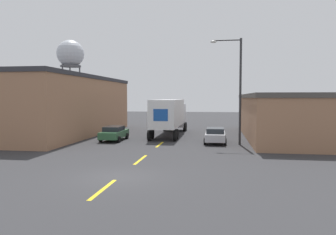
% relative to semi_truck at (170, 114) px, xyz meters
% --- Properties ---
extents(ground_plane, '(160.00, 160.00, 0.00)m').
position_rel_semi_truck_xyz_m(ground_plane, '(0.22, -19.70, -2.35)').
color(ground_plane, '#333335').
extents(road_centerline, '(0.20, 17.76, 0.01)m').
position_rel_semi_truck_xyz_m(road_centerline, '(0.22, -14.81, -2.35)').
color(road_centerline, yellow).
rests_on(road_centerline, ground_plane).
extents(warehouse_left, '(14.11, 22.73, 6.56)m').
position_rel_semi_truck_xyz_m(warehouse_left, '(-14.67, -1.44, 0.94)').
color(warehouse_left, '#9E7051').
rests_on(warehouse_left, ground_plane).
extents(warehouse_right, '(8.32, 20.62, 4.54)m').
position_rel_semi_truck_xyz_m(warehouse_right, '(12.22, -0.67, -0.07)').
color(warehouse_right, '#9E7051').
rests_on(warehouse_right, ground_plane).
extents(semi_truck, '(2.84, 12.47, 3.94)m').
position_rel_semi_truck_xyz_m(semi_truck, '(0.00, 0.00, 0.00)').
color(semi_truck, silver).
rests_on(semi_truck, ground_plane).
extents(parked_car_left_far, '(1.98, 4.37, 1.40)m').
position_rel_semi_truck_xyz_m(parked_car_left_far, '(-4.64, -5.60, -1.61)').
color(parked_car_left_far, '#2D5B38').
rests_on(parked_car_left_far, ground_plane).
extents(parked_car_right_mid, '(1.98, 4.37, 1.40)m').
position_rel_semi_truck_xyz_m(parked_car_right_mid, '(5.08, -5.85, -1.61)').
color(parked_car_right_mid, '#B2B2B7').
rests_on(parked_car_right_mid, ground_plane).
extents(water_tower, '(5.39, 5.39, 15.65)m').
position_rel_semi_truck_xyz_m(water_tower, '(-24.01, 26.19, 10.41)').
color(water_tower, '#47474C').
rests_on(water_tower, ground_plane).
extents(street_lamp, '(2.75, 0.32, 9.32)m').
position_rel_semi_truck_xyz_m(street_lamp, '(6.94, -6.62, 3.00)').
color(street_lamp, '#2D2D30').
rests_on(street_lamp, ground_plane).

